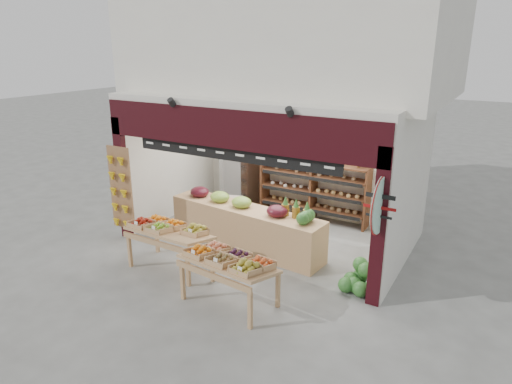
% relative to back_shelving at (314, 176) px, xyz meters
% --- Properties ---
extents(ground, '(60.00, 60.00, 0.00)m').
position_rel_back_shelving_xyz_m(ground, '(-0.37, -1.98, -1.07)').
color(ground, slate).
rests_on(ground, ground).
extents(shop_structure, '(6.36, 5.12, 5.40)m').
position_rel_back_shelving_xyz_m(shop_structure, '(-0.37, -0.37, 2.85)').
color(shop_structure, white).
rests_on(shop_structure, ground).
extents(banana_board, '(0.60, 0.15, 1.80)m').
position_rel_back_shelving_xyz_m(banana_board, '(-3.10, -3.15, 0.05)').
color(banana_board, '#8B5D3F').
rests_on(banana_board, ground).
extents(gift_sign, '(0.04, 0.93, 0.92)m').
position_rel_back_shelving_xyz_m(gift_sign, '(2.38, -3.12, 0.68)').
color(gift_sign, '#C3F5D7').
rests_on(gift_sign, ground).
extents(back_shelving, '(2.69, 0.44, 1.69)m').
position_rel_back_shelving_xyz_m(back_shelving, '(0.00, 0.00, 0.00)').
color(back_shelving, brown).
rests_on(back_shelving, ground).
extents(refrigerator, '(0.93, 0.93, 1.95)m').
position_rel_back_shelving_xyz_m(refrigerator, '(-1.96, -0.16, -0.10)').
color(refrigerator, '#AFB1B6').
rests_on(refrigerator, ground).
extents(cardboard_stack, '(0.99, 0.80, 0.60)m').
position_rel_back_shelving_xyz_m(cardboard_stack, '(-1.37, -0.97, -0.85)').
color(cardboard_stack, beige).
rests_on(cardboard_stack, ground).
extents(mid_counter, '(3.55, 1.05, 1.09)m').
position_rel_back_shelving_xyz_m(mid_counter, '(-0.58, -2.21, -0.59)').
color(mid_counter, tan).
rests_on(mid_counter, ground).
extents(display_table_left, '(1.55, 0.89, 0.99)m').
position_rel_back_shelving_xyz_m(display_table_left, '(-1.40, -3.67, -0.31)').
color(display_table_left, tan).
rests_on(display_table_left, ground).
extents(display_table_right, '(1.61, 1.02, 0.98)m').
position_rel_back_shelving_xyz_m(display_table_right, '(0.33, -4.19, -0.30)').
color(display_table_right, tan).
rests_on(display_table_right, ground).
extents(watermelon_pile, '(0.73, 0.68, 0.52)m').
position_rel_back_shelving_xyz_m(watermelon_pile, '(2.09, -2.71, -0.88)').
color(watermelon_pile, '#174517').
rests_on(watermelon_pile, ground).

